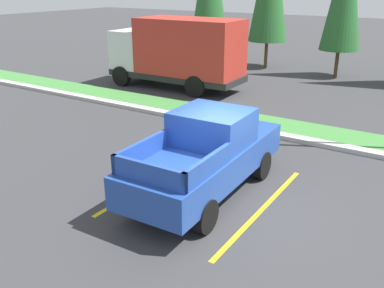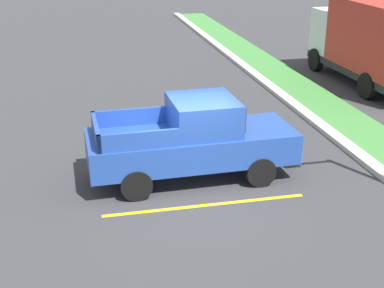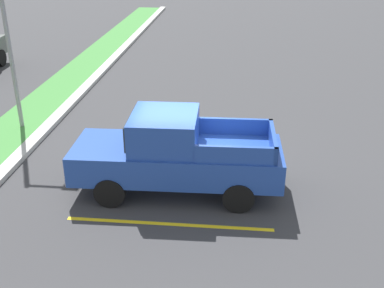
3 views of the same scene
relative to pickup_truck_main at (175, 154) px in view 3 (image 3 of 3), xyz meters
name	(u,v)px [view 3 (image 3 of 3)]	position (x,y,z in m)	size (l,w,h in m)	color
ground_plane	(185,177)	(0.70, -0.17, -1.04)	(120.00, 120.00, 0.00)	#38383A
parking_line_near	(169,224)	(-1.55, -0.05, -1.04)	(0.12, 4.80, 0.01)	yellow
parking_line_far	(184,163)	(1.55, -0.05, -1.04)	(0.12, 4.80, 0.01)	yellow
curb_strip	(9,166)	(0.70, 4.83, -0.97)	(56.00, 0.40, 0.15)	#B2B2AD
pickup_truck_main	(175,154)	(0.00, 0.00, 0.00)	(2.07, 5.27, 2.10)	black
street_light	(9,14)	(3.61, 5.56, 2.72)	(0.24, 1.49, 6.44)	gray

